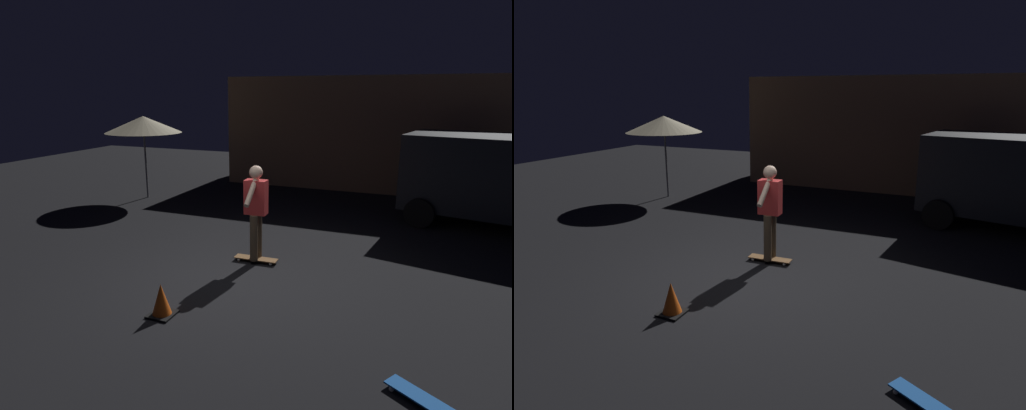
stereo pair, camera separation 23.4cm
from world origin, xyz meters
TOP-DOWN VIEW (x-y plane):
  - ground_plane at (0.00, 0.00)m, footprint 28.00×28.00m
  - low_building at (1.24, 9.38)m, footprint 9.28×4.37m
  - patio_umbrella at (-4.64, 4.32)m, footprint 2.10×2.10m
  - skateboard_ridden at (0.07, 0.94)m, footprint 0.79×0.24m
  - skateboard_spare at (2.94, -1.85)m, footprint 0.77×0.58m
  - skater at (0.07, 0.94)m, footprint 0.39×0.98m
  - traffic_cone at (-0.40, -1.32)m, footprint 0.34×0.34m

SIDE VIEW (x-z plane):
  - ground_plane at x=0.00m, z-range 0.00..0.00m
  - skateboard_ridden at x=0.07m, z-range 0.02..0.09m
  - skateboard_spare at x=2.94m, z-range 0.02..0.09m
  - traffic_cone at x=-0.40m, z-range -0.02..0.44m
  - skater at x=0.07m, z-range 0.20..1.87m
  - low_building at x=1.24m, z-range 0.00..3.41m
  - patio_umbrella at x=-4.64m, z-range 0.92..3.22m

